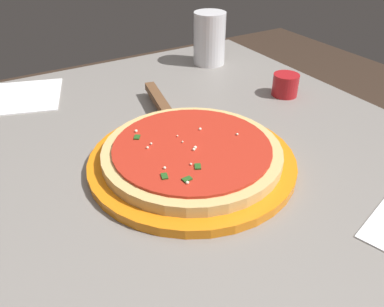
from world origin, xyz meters
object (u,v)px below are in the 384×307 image
pizza (192,152)px  cup_tall_drink (209,38)px  pizza_server (164,109)px  cup_small_sauce (285,85)px  napkin_folded_right (23,96)px  serving_plate (192,161)px

pizza → cup_tall_drink: bearing=-36.1°
pizza_server → cup_small_sauce: size_ratio=4.43×
cup_tall_drink → napkin_folded_right: size_ratio=0.77×
serving_plate → napkin_folded_right: serving_plate is taller
cup_small_sauce → napkin_folded_right: (0.26, 0.45, -0.02)m
serving_plate → cup_tall_drink: (0.34, -0.25, 0.05)m
pizza → cup_small_sauce: 0.31m
pizza → napkin_folded_right: (0.37, 0.17, -0.02)m
serving_plate → cup_small_sauce: 0.31m
pizza_server → napkin_folded_right: 0.30m
pizza → cup_tall_drink: (0.34, -0.25, 0.04)m
cup_small_sauce → serving_plate: bearing=112.3°
cup_small_sauce → cup_tall_drink: bearing=7.7°
pizza → cup_tall_drink: 0.43m
serving_plate → napkin_folded_right: size_ratio=1.96×
serving_plate → pizza: pizza is taller
serving_plate → napkin_folded_right: 0.41m
cup_tall_drink → cup_small_sauce: cup_tall_drink is taller
pizza → pizza_server: pizza is taller
pizza_server → cup_small_sauce: bearing=-97.5°
serving_plate → napkin_folded_right: bearing=24.2°
pizza_server → cup_tall_drink: (0.20, -0.22, 0.04)m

